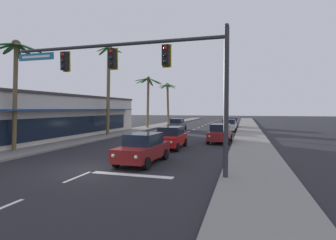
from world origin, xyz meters
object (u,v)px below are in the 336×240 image
Objects in this scene: storefront_strip_left at (44,117)px; traffic_signal_mast at (144,68)px; sedan_parked_nearest_kerb at (229,125)px; palm_left_farthest at (168,96)px; sedan_oncoming_far at (177,124)px; palm_left_second at (109,77)px; palm_left_nearest at (16,68)px; palm_left_third at (148,91)px; sedan_parked_mid_kerb at (220,133)px; sedan_lead_at_stop_bar at (143,148)px; sedan_parked_far_kerb at (232,122)px; sedan_third_in_queue at (171,137)px.

traffic_signal_mast is at bearing -35.80° from storefront_strip_left.
palm_left_farthest is at bearing 130.74° from sedan_parked_nearest_kerb.
palm_left_second is (-5.68, -9.48, 5.83)m from sedan_oncoming_far.
traffic_signal_mast is at bearing -17.70° from palm_left_nearest.
sedan_parked_nearest_kerb is at bearing -12.66° from palm_left_third.
sedan_parked_mid_kerb is at bearing -90.65° from sedan_parked_nearest_kerb.
sedan_lead_at_stop_bar is at bearing -31.20° from storefront_strip_left.
sedan_parked_far_kerb is at bearing 65.87° from palm_left_nearest.
sedan_lead_at_stop_bar is 1.01× the size of sedan_parked_far_kerb.
palm_left_nearest is (-9.91, -4.80, 5.09)m from sedan_third_in_queue.
storefront_strip_left is (-17.73, -22.50, 1.41)m from sedan_parked_far_kerb.
palm_left_third reaches higher than sedan_lead_at_stop_bar.
palm_left_farthest is at bearing 90.29° from palm_left_second.
palm_left_farthest is at bearing 89.39° from palm_left_nearest.
sedan_parked_mid_kerb is at bearing -50.18° from palm_left_third.
sedan_oncoming_far and sedan_parked_nearest_kerb have the same top height.
sedan_lead_at_stop_bar is 16.67m from storefront_strip_left.
palm_left_farthest reaches higher than traffic_signal_mast.
sedan_parked_mid_kerb is (-0.14, -12.21, 0.00)m from sedan_parked_nearest_kerb.
traffic_signal_mast is 1.06× the size of palm_left_second.
sedan_parked_mid_kerb is 0.16× the size of storefront_strip_left.
storefront_strip_left is (-5.01, -17.01, -3.58)m from palm_left_third.
sedan_parked_far_kerb is 33.26m from palm_left_nearest.
palm_left_second is 12.27m from palm_left_third.
traffic_signal_mast is 11.53m from palm_left_nearest.
sedan_oncoming_far and sedan_parked_mid_kerb have the same top height.
palm_left_nearest is at bearing 173.60° from sedan_lead_at_stop_bar.
traffic_signal_mast is at bearing -95.62° from sedan_parked_nearest_kerb.
sedan_parked_nearest_kerb is 20.52m from palm_left_farthest.
storefront_strip_left is (-4.80, -4.77, -4.42)m from palm_left_second.
palm_left_nearest is at bearing -114.13° from sedan_parked_far_kerb.
sedan_parked_far_kerb is at bearing 51.77° from storefront_strip_left.
sedan_parked_mid_kerb is (7.09, -12.30, 0.00)m from sedan_oncoming_far.
sedan_third_in_queue is 33.70m from palm_left_farthest.
palm_left_third is at bearing 110.06° from traffic_signal_mast.
sedan_oncoming_far and sedan_parked_far_kerb have the same top height.
palm_left_farthest is (-13.05, 6.78, 4.77)m from sedan_parked_far_kerb.
traffic_signal_mast is 1.39× the size of palm_left_nearest.
palm_left_nearest is 9.39m from storefront_strip_left.
sedan_oncoming_far is 7.23m from sedan_parked_nearest_kerb.
palm_left_third is (-10.22, 27.99, 0.90)m from traffic_signal_mast.
palm_left_second reaches higher than sedan_parked_mid_kerb.
sedan_lead_at_stop_bar is 0.16× the size of storefront_strip_left.
sedan_parked_mid_kerb is (2.33, 12.94, -4.09)m from traffic_signal_mast.
traffic_signal_mast is at bearing -79.34° from sedan_oncoming_far.
palm_left_nearest reaches higher than sedan_parked_nearest_kerb.
palm_left_second is (0.51, 12.26, 0.74)m from palm_left_nearest.
sedan_parked_nearest_kerb is at bearing 78.24° from sedan_third_in_queue.
palm_left_second is at bearing 44.80° from storefront_strip_left.
sedan_lead_at_stop_bar is 0.54× the size of palm_left_farthest.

